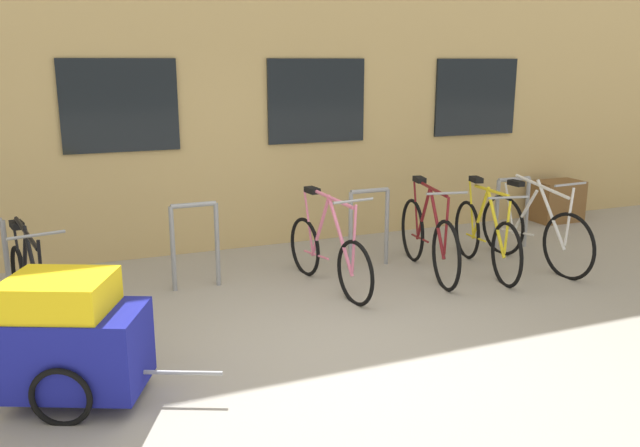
{
  "coord_description": "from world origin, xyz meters",
  "views": [
    {
      "loc": [
        -1.94,
        -4.65,
        2.32
      ],
      "look_at": [
        0.6,
        1.6,
        0.64
      ],
      "focal_mm": 36.94,
      "sensor_mm": 36.0,
      "label": 1
    }
  ],
  "objects_px": {
    "bicycle_black": "(31,290)",
    "bike_trailer": "(74,338)",
    "planter_box": "(557,201)",
    "bicycle_maroon": "(428,238)",
    "bicycle_pink": "(328,253)",
    "bicycle_yellow": "(486,237)",
    "bicycle_white": "(534,231)"
  },
  "relations": [
    {
      "from": "bicycle_pink",
      "to": "bike_trailer",
      "type": "relative_size",
      "value": 1.18
    },
    {
      "from": "bicycle_black",
      "to": "planter_box",
      "type": "relative_size",
      "value": 2.43
    },
    {
      "from": "bike_trailer",
      "to": "planter_box",
      "type": "relative_size",
      "value": 2.08
    },
    {
      "from": "bicycle_pink",
      "to": "bicycle_yellow",
      "type": "relative_size",
      "value": 0.99
    },
    {
      "from": "bicycle_yellow",
      "to": "bicycle_maroon",
      "type": "relative_size",
      "value": 0.97
    },
    {
      "from": "bicycle_maroon",
      "to": "planter_box",
      "type": "distance_m",
      "value": 3.38
    },
    {
      "from": "bicycle_maroon",
      "to": "bicycle_pink",
      "type": "bearing_deg",
      "value": -178.07
    },
    {
      "from": "bicycle_pink",
      "to": "bicycle_white",
      "type": "xyz_separation_m",
      "value": [
        2.52,
        -0.16,
        0.02
      ]
    },
    {
      "from": "bicycle_black",
      "to": "planter_box",
      "type": "distance_m",
      "value": 7.3
    },
    {
      "from": "bicycle_white",
      "to": "planter_box",
      "type": "height_order",
      "value": "bicycle_white"
    },
    {
      "from": "bicycle_pink",
      "to": "bicycle_yellow",
      "type": "bearing_deg",
      "value": -3.44
    },
    {
      "from": "bicycle_white",
      "to": "planter_box",
      "type": "relative_size",
      "value": 2.58
    },
    {
      "from": "bicycle_pink",
      "to": "bicycle_yellow",
      "type": "xyz_separation_m",
      "value": [
        1.88,
        -0.11,
        0.01
      ]
    },
    {
      "from": "bike_trailer",
      "to": "bicycle_white",
      "type": "bearing_deg",
      "value": 15.11
    },
    {
      "from": "bicycle_black",
      "to": "bicycle_maroon",
      "type": "bearing_deg",
      "value": 1.34
    },
    {
      "from": "bike_trailer",
      "to": "planter_box",
      "type": "xyz_separation_m",
      "value": [
        6.83,
        2.98,
        -0.17
      ]
    },
    {
      "from": "bicycle_yellow",
      "to": "bicycle_white",
      "type": "height_order",
      "value": "bicycle_white"
    },
    {
      "from": "bicycle_black",
      "to": "bicycle_maroon",
      "type": "relative_size",
      "value": 0.95
    },
    {
      "from": "bicycle_white",
      "to": "bike_trailer",
      "type": "xyz_separation_m",
      "value": [
        -5.05,
        -1.36,
        0.07
      ]
    },
    {
      "from": "bicycle_black",
      "to": "bike_trailer",
      "type": "bearing_deg",
      "value": -78.26
    },
    {
      "from": "bicycle_yellow",
      "to": "planter_box",
      "type": "xyz_separation_m",
      "value": [
        2.41,
        1.57,
        -0.09
      ]
    },
    {
      "from": "bicycle_pink",
      "to": "bicycle_maroon",
      "type": "relative_size",
      "value": 0.96
    },
    {
      "from": "bike_trailer",
      "to": "bicycle_black",
      "type": "bearing_deg",
      "value": 101.74
    },
    {
      "from": "bicycle_white",
      "to": "bike_trailer",
      "type": "distance_m",
      "value": 5.23
    },
    {
      "from": "bike_trailer",
      "to": "bicycle_maroon",
      "type": "bearing_deg",
      "value": 22.58
    },
    {
      "from": "bicycle_maroon",
      "to": "bike_trailer",
      "type": "distance_m",
      "value": 4.08
    },
    {
      "from": "bicycle_white",
      "to": "bicycle_yellow",
      "type": "bearing_deg",
      "value": 175.81
    },
    {
      "from": "bicycle_maroon",
      "to": "bicycle_yellow",
      "type": "bearing_deg",
      "value": -13.22
    },
    {
      "from": "bicycle_maroon",
      "to": "bike_trailer",
      "type": "xyz_separation_m",
      "value": [
        -3.76,
        -1.57,
        0.06
      ]
    },
    {
      "from": "bicycle_yellow",
      "to": "bicycle_black",
      "type": "relative_size",
      "value": 1.02
    },
    {
      "from": "bicycle_pink",
      "to": "bicycle_yellow",
      "type": "height_order",
      "value": "bicycle_pink"
    },
    {
      "from": "bicycle_black",
      "to": "bicycle_maroon",
      "type": "height_order",
      "value": "bicycle_maroon"
    }
  ]
}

